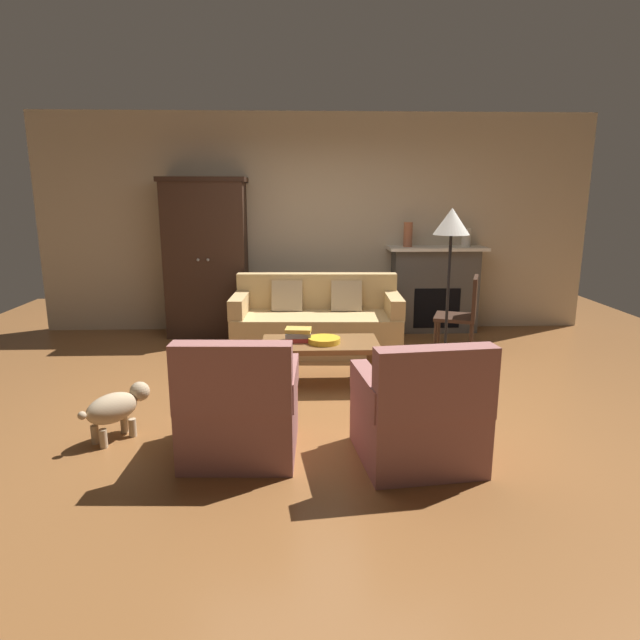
{
  "coord_description": "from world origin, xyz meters",
  "views": [
    {
      "loc": [
        -0.23,
        -4.72,
        1.78
      ],
      "look_at": [
        -0.02,
        0.6,
        0.55
      ],
      "focal_mm": 30.55,
      "sensor_mm": 36.0,
      "label": 1
    }
  ],
  "objects_px": {
    "coffee_table": "(320,347)",
    "fruit_bowl": "(324,340)",
    "book_stack": "(298,335)",
    "armoire": "(207,258)",
    "armchair_near_right": "(419,418)",
    "couch": "(317,323)",
    "dog": "(116,407)",
    "side_chair_wooden": "(464,311)",
    "mantel_vase_terracotta": "(408,235)",
    "mantel_vase_cream": "(466,237)",
    "floor_lamp": "(451,231)",
    "fireplace": "(434,289)",
    "armchair_near_left": "(240,412)"
  },
  "relations": [
    {
      "from": "armoire",
      "to": "couch",
      "type": "bearing_deg",
      "value": -29.26
    },
    {
      "from": "side_chair_wooden",
      "to": "floor_lamp",
      "type": "xyz_separation_m",
      "value": [
        -0.33,
        -0.51,
        0.91
      ]
    },
    {
      "from": "armoire",
      "to": "mantel_vase_terracotta",
      "type": "height_order",
      "value": "armoire"
    },
    {
      "from": "fireplace",
      "to": "armchair_near_right",
      "type": "relative_size",
      "value": 1.43
    },
    {
      "from": "fireplace",
      "to": "side_chair_wooden",
      "type": "xyz_separation_m",
      "value": [
        0.05,
        -1.14,
        -0.06
      ]
    },
    {
      "from": "armchair_near_left",
      "to": "mantel_vase_cream",
      "type": "bearing_deg",
      "value": 53.38
    },
    {
      "from": "mantel_vase_cream",
      "to": "armchair_near_left",
      "type": "relative_size",
      "value": 0.27
    },
    {
      "from": "mantel_vase_terracotta",
      "to": "armoire",
      "type": "bearing_deg",
      "value": -178.66
    },
    {
      "from": "coffee_table",
      "to": "floor_lamp",
      "type": "xyz_separation_m",
      "value": [
        1.31,
        0.41,
        1.06
      ]
    },
    {
      "from": "fruit_bowl",
      "to": "armchair_near_right",
      "type": "distance_m",
      "value": 1.64
    },
    {
      "from": "mantel_vase_cream",
      "to": "couch",
      "type": "bearing_deg",
      "value": -157.12
    },
    {
      "from": "fruit_bowl",
      "to": "coffee_table",
      "type": "bearing_deg",
      "value": 130.08
    },
    {
      "from": "fruit_bowl",
      "to": "side_chair_wooden",
      "type": "distance_m",
      "value": 1.87
    },
    {
      "from": "armchair_near_right",
      "to": "side_chair_wooden",
      "type": "height_order",
      "value": "side_chair_wooden"
    },
    {
      "from": "fireplace",
      "to": "coffee_table",
      "type": "xyz_separation_m",
      "value": [
        -1.59,
        -2.05,
        -0.2
      ]
    },
    {
      "from": "couch",
      "to": "mantel_vase_terracotta",
      "type": "bearing_deg",
      "value": 34.58
    },
    {
      "from": "fruit_bowl",
      "to": "mantel_vase_terracotta",
      "type": "bearing_deg",
      "value": 60.67
    },
    {
      "from": "book_stack",
      "to": "fruit_bowl",
      "type": "bearing_deg",
      "value": -17.3
    },
    {
      "from": "couch",
      "to": "side_chair_wooden",
      "type": "relative_size",
      "value": 2.17
    },
    {
      "from": "fruit_bowl",
      "to": "dog",
      "type": "bearing_deg",
      "value": -145.43
    },
    {
      "from": "coffee_table",
      "to": "mantel_vase_cream",
      "type": "distance_m",
      "value": 2.96
    },
    {
      "from": "dog",
      "to": "fruit_bowl",
      "type": "bearing_deg",
      "value": 34.57
    },
    {
      "from": "floor_lamp",
      "to": "book_stack",
      "type": "bearing_deg",
      "value": -166.07
    },
    {
      "from": "fireplace",
      "to": "mantel_vase_terracotta",
      "type": "xyz_separation_m",
      "value": [
        -0.38,
        -0.02,
        0.71
      ]
    },
    {
      "from": "mantel_vase_terracotta",
      "to": "mantel_vase_cream",
      "type": "distance_m",
      "value": 0.76
    },
    {
      "from": "mantel_vase_terracotta",
      "to": "mantel_vase_cream",
      "type": "height_order",
      "value": "mantel_vase_terracotta"
    },
    {
      "from": "floor_lamp",
      "to": "dog",
      "type": "xyz_separation_m",
      "value": [
        -2.86,
        -1.55,
        -1.18
      ]
    },
    {
      "from": "mantel_vase_cream",
      "to": "dog",
      "type": "height_order",
      "value": "mantel_vase_cream"
    },
    {
      "from": "mantel_vase_cream",
      "to": "dog",
      "type": "distance_m",
      "value": 4.84
    },
    {
      "from": "fireplace",
      "to": "book_stack",
      "type": "relative_size",
      "value": 4.9
    },
    {
      "from": "couch",
      "to": "dog",
      "type": "relative_size",
      "value": 4.09
    },
    {
      "from": "couch",
      "to": "mantel_vase_terracotta",
      "type": "distance_m",
      "value": 1.75
    },
    {
      "from": "armoire",
      "to": "armchair_near_left",
      "type": "distance_m",
      "value": 3.55
    },
    {
      "from": "mantel_vase_terracotta",
      "to": "floor_lamp",
      "type": "xyz_separation_m",
      "value": [
        0.1,
        -1.62,
        0.15
      ]
    },
    {
      "from": "coffee_table",
      "to": "fireplace",
      "type": "bearing_deg",
      "value": 52.27
    },
    {
      "from": "coffee_table",
      "to": "fruit_bowl",
      "type": "relative_size",
      "value": 3.64
    },
    {
      "from": "mantel_vase_terracotta",
      "to": "side_chair_wooden",
      "type": "bearing_deg",
      "value": -68.84
    },
    {
      "from": "fruit_bowl",
      "to": "side_chair_wooden",
      "type": "height_order",
      "value": "side_chair_wooden"
    },
    {
      "from": "armchair_near_left",
      "to": "dog",
      "type": "xyz_separation_m",
      "value": [
        -0.94,
        0.29,
        -0.07
      ]
    },
    {
      "from": "mantel_vase_terracotta",
      "to": "side_chair_wooden",
      "type": "distance_m",
      "value": 1.42
    },
    {
      "from": "armchair_near_right",
      "to": "side_chair_wooden",
      "type": "distance_m",
      "value": 2.71
    },
    {
      "from": "book_stack",
      "to": "armchair_near_left",
      "type": "height_order",
      "value": "armchair_near_left"
    },
    {
      "from": "armoire",
      "to": "armchair_near_right",
      "type": "relative_size",
      "value": 2.26
    },
    {
      "from": "dog",
      "to": "armchair_near_right",
      "type": "bearing_deg",
      "value": -11.43
    },
    {
      "from": "couch",
      "to": "mantel_vase_cream",
      "type": "relative_size",
      "value": 8.27
    },
    {
      "from": "couch",
      "to": "coffee_table",
      "type": "bearing_deg",
      "value": -90.27
    },
    {
      "from": "armoire",
      "to": "fireplace",
      "type": "bearing_deg",
      "value": 1.51
    },
    {
      "from": "armoire",
      "to": "mantel_vase_terracotta",
      "type": "relative_size",
      "value": 6.32
    },
    {
      "from": "floor_lamp",
      "to": "mantel_vase_terracotta",
      "type": "bearing_deg",
      "value": 93.69
    },
    {
      "from": "coffee_table",
      "to": "book_stack",
      "type": "height_order",
      "value": "book_stack"
    }
  ]
}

